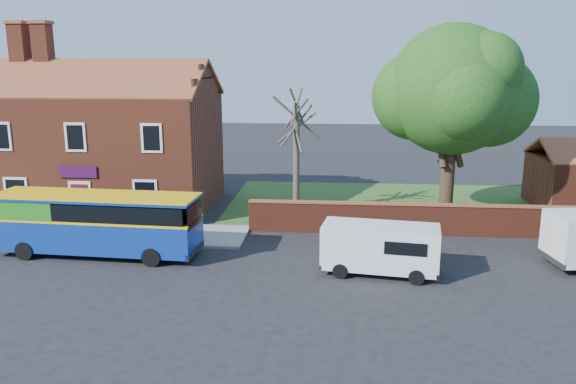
{
  "coord_description": "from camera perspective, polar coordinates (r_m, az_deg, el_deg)",
  "views": [
    {
      "loc": [
        6.29,
        -20.07,
        8.24
      ],
      "look_at": [
        4.14,
        5.0,
        2.5
      ],
      "focal_mm": 35.0,
      "sensor_mm": 36.0,
      "label": 1
    }
  ],
  "objects": [
    {
      "name": "large_tree",
      "position": [
        30.67,
        16.46,
        9.55
      ],
      "size": [
        8.46,
        6.69,
        10.31
      ],
      "color": "black",
      "rests_on": "ground"
    },
    {
      "name": "kerb",
      "position": [
        28.69,
        -23.03,
        -4.76
      ],
      "size": [
        18.0,
        0.15,
        0.14
      ],
      "primitive_type": "cube",
      "color": "slate",
      "rests_on": "ground"
    },
    {
      "name": "ground",
      "position": [
        22.59,
        -11.77,
        -8.83
      ],
      "size": [
        120.0,
        120.0,
        0.0
      ],
      "primitive_type": "plane",
      "color": "black",
      "rests_on": "ground"
    },
    {
      "name": "bus",
      "position": [
        26.05,
        -19.42,
        -2.76
      ],
      "size": [
        9.09,
        2.8,
        2.74
      ],
      "rotation": [
        0.0,
        0.0,
        -0.06
      ],
      "color": "navy",
      "rests_on": "ground"
    },
    {
      "name": "pavement",
      "position": [
        30.17,
        -21.5,
        -3.81
      ],
      "size": [
        18.0,
        3.5,
        0.12
      ],
      "primitive_type": "cube",
      "color": "gray",
      "rests_on": "ground"
    },
    {
      "name": "van_near",
      "position": [
        22.79,
        9.38,
        -5.53
      ],
      "size": [
        4.8,
        2.47,
        2.01
      ],
      "rotation": [
        0.0,
        0.0,
        -0.14
      ],
      "color": "silver",
      "rests_on": "ground"
    },
    {
      "name": "bare_tree",
      "position": [
        30.51,
        0.85,
        3.76
      ],
      "size": [
        2.5,
        2.98,
        6.68
      ],
      "color": "#4C4238",
      "rests_on": "ground"
    },
    {
      "name": "grass_strip",
      "position": [
        34.73,
        15.9,
        -1.35
      ],
      "size": [
        26.0,
        12.0,
        0.04
      ],
      "primitive_type": "cube",
      "color": "#426B28",
      "rests_on": "ground"
    },
    {
      "name": "boundary_wall",
      "position": [
        28.86,
        18.19,
        -2.73
      ],
      "size": [
        22.0,
        0.38,
        1.6
      ],
      "color": "maroon",
      "rests_on": "ground"
    },
    {
      "name": "shop_building",
      "position": [
        34.6,
        -17.83,
        4.21
      ],
      "size": [
        12.3,
        8.13,
        10.5
      ],
      "color": "brown",
      "rests_on": "ground"
    }
  ]
}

